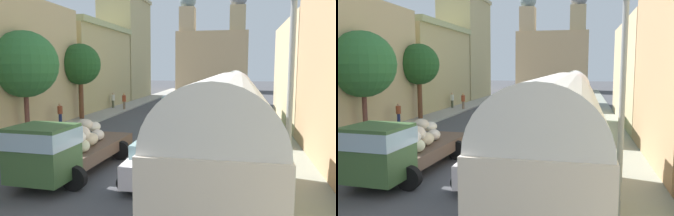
{
  "view_description": "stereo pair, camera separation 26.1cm",
  "coord_description": "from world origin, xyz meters",
  "views": [
    {
      "loc": [
        5.19,
        -6.04,
        4.47
      ],
      "look_at": [
        0.0,
        18.41,
        1.46
      ],
      "focal_mm": 36.42,
      "sensor_mm": 36.0,
      "label": 1
    },
    {
      "loc": [
        5.44,
        -5.99,
        4.47
      ],
      "look_at": [
        0.0,
        18.41,
        1.46
      ],
      "focal_mm": 36.42,
      "sensor_mm": 36.0,
      "label": 2
    }
  ],
  "objects": [
    {
      "name": "ground_plane",
      "position": [
        0.0,
        27.0,
        0.0
      ],
      "size": [
        154.0,
        154.0,
        0.0
      ],
      "primitive_type": "plane",
      "color": "#434347"
    },
    {
      "name": "sidewalk_left",
      "position": [
        -7.25,
        27.0,
        0.07
      ],
      "size": [
        2.5,
        70.0,
        0.14
      ],
      "primitive_type": "cube",
      "color": "#9E9B94",
      "rests_on": "ground"
    },
    {
      "name": "sidewalk_right",
      "position": [
        7.25,
        27.0,
        0.07
      ],
      "size": [
        2.5,
        70.0,
        0.14
      ],
      "primitive_type": "cube",
      "color": "gray",
      "rests_on": "ground"
    },
    {
      "name": "building_left_1",
      "position": [
        -10.92,
        14.63,
        4.58
      ],
      "size": [
        4.83,
        12.93,
        9.17
      ],
      "color": "tan",
      "rests_on": "ground"
    },
    {
      "name": "building_left_2",
      "position": [
        -11.29,
        28.67,
        4.55
      ],
      "size": [
        6.14,
        13.38,
        9.05
      ],
      "color": "tan",
      "rests_on": "ground"
    },
    {
      "name": "building_left_3",
      "position": [
        -10.84,
        40.67,
        7.16
      ],
      "size": [
        5.16,
        9.75,
        14.26
      ],
      "color": "tan",
      "rests_on": "ground"
    },
    {
      "name": "building_right_2",
      "position": [
        10.64,
        22.7,
        4.01
      ],
      "size": [
        4.28,
        13.98,
        8.01
      ],
      "color": "#CDAF85",
      "rests_on": "ground"
    },
    {
      "name": "distant_church",
      "position": [
        -0.0,
        58.1,
        6.3
      ],
      "size": [
        12.83,
        6.95,
        17.91
      ],
      "color": "tan",
      "rests_on": "ground"
    },
    {
      "name": "parked_bus_0",
      "position": [
        4.77,
        3.5,
        2.36
      ],
      "size": [
        3.35,
        9.01,
        4.26
      ],
      "color": "beige",
      "rests_on": "ground"
    },
    {
      "name": "parked_bus_1",
      "position": [
        4.77,
        18.16,
        2.27
      ],
      "size": [
        3.43,
        9.77,
        4.09
      ],
      "color": "#319166",
      "rests_on": "ground"
    },
    {
      "name": "parked_bus_2",
      "position": [
        4.58,
        32.21,
        2.23
      ],
      "size": [
        3.42,
        9.44,
        4.05
      ],
      "color": "teal",
      "rests_on": "ground"
    },
    {
      "name": "cargo_truck_0",
      "position": [
        -1.58,
        6.27,
        1.24
      ],
      "size": [
        3.16,
        7.39,
        2.4
      ],
      "color": "#38592E",
      "rests_on": "ground"
    },
    {
      "name": "car_0",
      "position": [
        -1.8,
        28.15,
        0.75
      ],
      "size": [
        2.3,
        3.79,
        1.51
      ],
      "color": "#AA3430",
      "rests_on": "ground"
    },
    {
      "name": "car_1",
      "position": [
        -1.51,
        38.3,
        0.75
      ],
      "size": [
        2.29,
        3.91,
        1.5
      ],
      "color": "silver",
      "rests_on": "ground"
    },
    {
      "name": "car_2",
      "position": [
        -1.34,
        47.92,
        0.75
      ],
      "size": [
        2.24,
        4.25,
        1.46
      ],
      "color": "silver",
      "rests_on": "ground"
    },
    {
      "name": "car_3",
      "position": [
        1.94,
        6.51,
        0.81
      ],
      "size": [
        2.21,
        3.94,
        1.62
      ],
      "color": "white",
      "rests_on": "ground"
    },
    {
      "name": "car_4",
      "position": [
        1.57,
        17.14,
        0.79
      ],
      "size": [
        2.45,
        3.97,
        1.58
      ],
      "color": "#4F9A48",
      "rests_on": "ground"
    },
    {
      "name": "car_5",
      "position": [
        1.49,
        24.28,
        0.75
      ],
      "size": [
        2.29,
        4.26,
        1.48
      ],
      "color": "beige",
      "rests_on": "ground"
    },
    {
      "name": "car_6",
      "position": [
        1.93,
        33.68,
        0.78
      ],
      "size": [
        2.53,
        3.89,
        1.56
      ],
      "color": "#3495BF",
      "rests_on": "ground"
    },
    {
      "name": "pedestrian_0",
      "position": [
        -7.74,
        16.59,
        1.04
      ],
      "size": [
        0.38,
        0.38,
        1.83
      ],
      "color": "navy",
      "rests_on": "ground"
    },
    {
      "name": "pedestrian_1",
      "position": [
        -8.06,
        28.06,
        1.0
      ],
      "size": [
        0.53,
        0.53,
        1.77
      ],
      "color": "#4E533A",
      "rests_on": "ground"
    },
    {
      "name": "pedestrian_2",
      "position": [
        -6.5,
        27.2,
        1.02
      ],
      "size": [
        0.55,
        0.55,
        1.8
      ],
      "color": "#7F6854",
      "rests_on": "ground"
    },
    {
      "name": "streetlamp_near",
      "position": [
        6.22,
        3.49,
        3.97
      ],
      "size": [
        1.98,
        0.28,
        6.6
      ],
      "color": "gray",
      "rests_on": "ground"
    },
    {
      "name": "roadside_tree_1",
      "position": [
        -7.9,
        12.86,
        4.64
      ],
      "size": [
        4.13,
        4.13,
        6.71
      ],
      "color": "brown",
      "rests_on": "ground"
    },
    {
      "name": "roadside_tree_2",
      "position": [
        -7.9,
        20.39,
        4.67
      ],
      "size": [
        3.41,
        3.41,
        6.41
      ],
      "color": "brown",
      "rests_on": "ground"
    }
  ]
}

